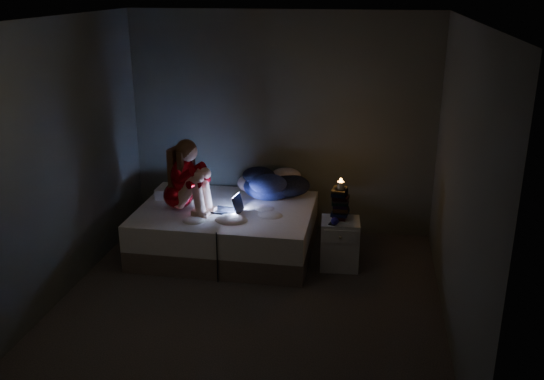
% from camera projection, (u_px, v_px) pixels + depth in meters
% --- Properties ---
extents(floor, '(3.60, 3.80, 0.02)m').
position_uv_depth(floor, '(249.00, 305.00, 5.61)').
color(floor, black).
rests_on(floor, ground).
extents(ceiling, '(3.60, 3.80, 0.02)m').
position_uv_depth(ceiling, '(245.00, 18.00, 4.73)').
color(ceiling, silver).
rests_on(ceiling, ground).
extents(wall_back, '(3.60, 0.02, 2.60)m').
position_uv_depth(wall_back, '(281.00, 124.00, 6.95)').
color(wall_back, '#474A43').
rests_on(wall_back, ground).
extents(wall_front, '(3.60, 0.02, 2.60)m').
position_uv_depth(wall_front, '(177.00, 274.00, 3.40)').
color(wall_front, '#474A43').
rests_on(wall_front, ground).
extents(wall_left, '(0.02, 3.80, 2.60)m').
position_uv_depth(wall_left, '(56.00, 163.00, 5.46)').
color(wall_left, '#474A43').
rests_on(wall_left, ground).
extents(wall_right, '(0.02, 3.80, 2.60)m').
position_uv_depth(wall_right, '(461.00, 185.00, 4.88)').
color(wall_right, '#474A43').
rests_on(wall_right, ground).
extents(bed, '(1.90, 1.43, 0.52)m').
position_uv_depth(bed, '(226.00, 230.00, 6.62)').
color(bed, silver).
rests_on(bed, ground).
extents(pillow, '(0.43, 0.30, 0.12)m').
position_uv_depth(pillow, '(177.00, 192.00, 6.84)').
color(pillow, white).
rests_on(pillow, bed).
extents(woman, '(0.56, 0.43, 0.81)m').
position_uv_depth(woman, '(177.00, 175.00, 6.34)').
color(woman, '#970009').
rests_on(woman, bed).
extents(laptop, '(0.34, 0.26, 0.22)m').
position_uv_depth(laptop, '(227.00, 202.00, 6.38)').
color(laptop, black).
rests_on(laptop, bed).
extents(clothes_pile, '(0.71, 0.61, 0.37)m').
position_uv_depth(clothes_pile, '(269.00, 182.00, 6.80)').
color(clothes_pile, '#181B4D').
rests_on(clothes_pile, bed).
extents(nightstand, '(0.42, 0.38, 0.53)m').
position_uv_depth(nightstand, '(340.00, 244.00, 6.25)').
color(nightstand, silver).
rests_on(nightstand, ground).
extents(book_stack, '(0.19, 0.25, 0.30)m').
position_uv_depth(book_stack, '(340.00, 204.00, 6.19)').
color(book_stack, black).
rests_on(book_stack, nightstand).
extents(candle, '(0.07, 0.07, 0.08)m').
position_uv_depth(candle, '(341.00, 187.00, 6.13)').
color(candle, beige).
rests_on(candle, book_stack).
extents(phone, '(0.12, 0.16, 0.01)m').
position_uv_depth(phone, '(333.00, 222.00, 6.10)').
color(phone, black).
rests_on(phone, nightstand).
extents(blue_orb, '(0.08, 0.08, 0.08)m').
position_uv_depth(blue_orb, '(334.00, 221.00, 6.05)').
color(blue_orb, navy).
rests_on(blue_orb, nightstand).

